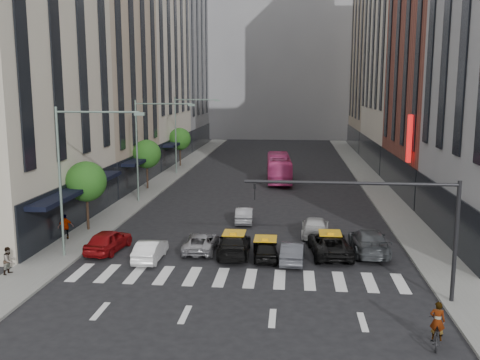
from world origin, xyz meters
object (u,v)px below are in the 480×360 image
(car_white_front, at_px, (150,250))
(pedestrian_far, at_px, (66,227))
(streetlamp_far, at_px, (183,125))
(motorcycle, at_px, (437,334))
(streetlamp_near, at_px, (74,162))
(taxi_left, at_px, (234,244))
(pedestrian_near, at_px, (9,260))
(streetlamp_mid, at_px, (147,137))
(taxi_center, at_px, (265,249))
(car_red, at_px, (108,241))
(bus, at_px, (279,168))

(car_white_front, height_order, pedestrian_far, pedestrian_far)
(streetlamp_far, distance_m, motorcycle, 45.77)
(streetlamp_far, bearing_deg, streetlamp_near, -90.00)
(taxi_left, relative_size, pedestrian_near, 3.16)
(streetlamp_near, bearing_deg, taxi_left, 9.02)
(streetlamp_mid, bearing_deg, streetlamp_far, 90.00)
(streetlamp_far, bearing_deg, pedestrian_far, -94.57)
(pedestrian_near, bearing_deg, pedestrian_far, 10.89)
(car_white_front, relative_size, taxi_center, 1.05)
(streetlamp_near, xyz_separation_m, pedestrian_far, (-2.29, 3.37, -4.90))
(streetlamp_far, bearing_deg, motorcycle, -65.71)
(car_red, height_order, pedestrian_near, pedestrian_near)
(taxi_left, bearing_deg, taxi_center, 162.42)
(motorcycle, relative_size, pedestrian_near, 1.26)
(streetlamp_mid, relative_size, pedestrian_near, 5.92)
(streetlamp_mid, height_order, motorcycle, streetlamp_mid)
(streetlamp_near, xyz_separation_m, taxi_center, (11.30, 0.96, -5.28))
(bus, relative_size, motorcycle, 5.52)
(streetlamp_near, relative_size, streetlamp_mid, 1.00)
(taxi_center, height_order, motorcycle, taxi_center)
(streetlamp_far, height_order, taxi_center, streetlamp_far)
(streetlamp_near, height_order, pedestrian_far, streetlamp_near)
(streetlamp_mid, bearing_deg, bus, 47.54)
(car_red, bearing_deg, pedestrian_near, 58.32)
(taxi_center, height_order, pedestrian_far, pedestrian_far)
(streetlamp_near, distance_m, taxi_center, 12.51)
(motorcycle, height_order, pedestrian_far, pedestrian_far)
(pedestrian_near, bearing_deg, car_white_front, -50.28)
(streetlamp_far, relative_size, taxi_center, 2.48)
(streetlamp_mid, relative_size, bus, 0.85)
(motorcycle, bearing_deg, pedestrian_far, -15.50)
(motorcycle, bearing_deg, streetlamp_far, -49.83)
(bus, bearing_deg, streetlamp_mid, 44.43)
(car_red, xyz_separation_m, bus, (10.04, 27.03, 0.75))
(pedestrian_far, bearing_deg, streetlamp_mid, -129.04)
(taxi_left, bearing_deg, bus, -97.04)
(streetlamp_near, height_order, streetlamp_far, same)
(streetlamp_mid, relative_size, streetlamp_far, 1.00)
(car_white_front, bearing_deg, streetlamp_mid, -74.17)
(car_red, distance_m, pedestrian_far, 4.14)
(streetlamp_mid, distance_m, bus, 17.44)
(streetlamp_near, bearing_deg, streetlamp_far, 90.00)
(motorcycle, bearing_deg, streetlamp_mid, -37.79)
(streetlamp_far, xyz_separation_m, car_white_front, (4.43, -31.98, -5.28))
(streetlamp_mid, relative_size, car_white_front, 2.36)
(motorcycle, height_order, pedestrian_near, pedestrian_near)
(streetlamp_near, height_order, taxi_center, streetlamp_near)
(taxi_left, distance_m, taxi_center, 2.03)
(car_red, distance_m, car_white_front, 3.38)
(streetlamp_mid, xyz_separation_m, car_white_front, (4.43, -15.98, -5.28))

